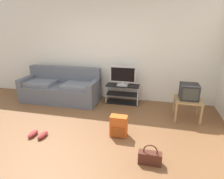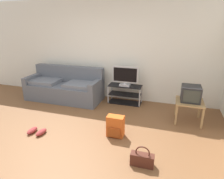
# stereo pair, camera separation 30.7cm
# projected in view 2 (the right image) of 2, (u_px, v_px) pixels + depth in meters

# --- Properties ---
(ground_plane) EXTENTS (9.00, 9.80, 0.02)m
(ground_plane) POSITION_uv_depth(u_px,v_px,m) (65.00, 141.00, 3.52)
(ground_plane) COLOR brown
(wall_back) EXTENTS (9.00, 0.10, 2.70)m
(wall_back) POSITION_uv_depth(u_px,v_px,m) (108.00, 51.00, 5.29)
(wall_back) COLOR silver
(wall_back) RESTS_ON ground_plane
(couch) EXTENTS (2.11, 0.85, 0.90)m
(couch) POSITION_uv_depth(u_px,v_px,m) (65.00, 88.00, 5.40)
(couch) COLOR #565B66
(couch) RESTS_ON ground_plane
(tv_stand) EXTENTS (0.88, 0.37, 0.50)m
(tv_stand) POSITION_uv_depth(u_px,v_px,m) (125.00, 94.00, 5.15)
(tv_stand) COLOR black
(tv_stand) RESTS_ON ground_plane
(flat_tv) EXTENTS (0.68, 0.22, 0.51)m
(flat_tv) POSITION_uv_depth(u_px,v_px,m) (125.00, 76.00, 4.97)
(flat_tv) COLOR #B2B2B7
(flat_tv) RESTS_ON tv_stand
(side_table) EXTENTS (0.57, 0.57, 0.47)m
(side_table) POSITION_uv_depth(u_px,v_px,m) (189.00, 104.00, 4.11)
(side_table) COLOR #9E7A4C
(side_table) RESTS_ON ground_plane
(crt_tv) EXTENTS (0.39, 0.39, 0.34)m
(crt_tv) POSITION_uv_depth(u_px,v_px,m) (191.00, 94.00, 4.05)
(crt_tv) COLOR #232326
(crt_tv) RESTS_ON side_table
(backpack) EXTENTS (0.32, 0.26, 0.41)m
(backpack) POSITION_uv_depth(u_px,v_px,m) (115.00, 126.00, 3.62)
(backpack) COLOR #CC561E
(backpack) RESTS_ON ground_plane
(handbag) EXTENTS (0.36, 0.13, 0.34)m
(handbag) POSITION_uv_depth(u_px,v_px,m) (142.00, 159.00, 2.87)
(handbag) COLOR #4C2319
(handbag) RESTS_ON ground_plane
(sneakers_pair) EXTENTS (0.35, 0.28, 0.09)m
(sneakers_pair) POSITION_uv_depth(u_px,v_px,m) (37.00, 131.00, 3.74)
(sneakers_pair) COLOR #993333
(sneakers_pair) RESTS_ON ground_plane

